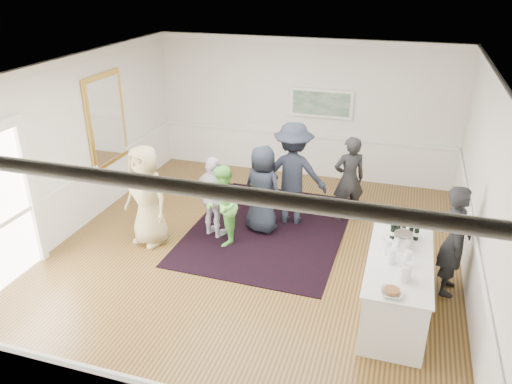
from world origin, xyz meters
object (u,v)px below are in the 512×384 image
(bartender, at_px, (455,241))
(ice_bucket, at_px, (403,241))
(guest_green, at_px, (223,206))
(nut_bowl, at_px, (392,292))
(guest_dark_a, at_px, (293,174))
(guest_dark_b, at_px, (349,179))
(guest_lilac, at_px, (214,198))
(guest_tan, at_px, (146,196))
(guest_navy, at_px, (263,190))
(serving_table, at_px, (397,283))

(bartender, relative_size, ice_bucket, 6.79)
(guest_green, distance_m, nut_bowl, 3.67)
(guest_dark_a, relative_size, guest_dark_b, 1.17)
(bartender, height_order, guest_lilac, bartender)
(guest_tan, bearing_deg, guest_navy, 46.19)
(serving_table, bearing_deg, guest_dark_b, 111.86)
(guest_green, height_order, guest_dark_b, guest_dark_b)
(ice_bucket, bearing_deg, guest_dark_b, 113.56)
(guest_dark_a, bearing_deg, guest_dark_b, -164.78)
(guest_lilac, distance_m, guest_dark_a, 1.59)
(bartender, bearing_deg, guest_dark_b, 47.96)
(ice_bucket, bearing_deg, guest_dark_a, 135.42)
(serving_table, xyz_separation_m, guest_dark_b, (-1.07, 2.67, 0.39))
(guest_navy, relative_size, ice_bucket, 6.48)
(guest_lilac, height_order, nut_bowl, guest_lilac)
(serving_table, xyz_separation_m, guest_tan, (-4.37, 0.71, 0.46))
(guest_lilac, relative_size, guest_navy, 0.92)
(serving_table, bearing_deg, guest_green, 160.46)
(bartender, height_order, guest_dark_b, bartender)
(guest_dark_b, distance_m, ice_bucket, 2.70)
(guest_navy, xyz_separation_m, nut_bowl, (2.47, -2.73, 0.13))
(guest_navy, distance_m, nut_bowl, 3.69)
(bartender, xyz_separation_m, nut_bowl, (-0.83, -1.73, 0.09))
(ice_bucket, bearing_deg, guest_lilac, 161.92)
(bartender, distance_m, guest_lilac, 4.12)
(bartender, distance_m, guest_green, 3.86)
(guest_lilac, distance_m, nut_bowl, 3.97)
(serving_table, height_order, ice_bucket, ice_bucket)
(guest_lilac, xyz_separation_m, guest_dark_a, (1.23, 0.98, 0.23))
(guest_green, bearing_deg, nut_bowl, 31.40)
(guest_tan, bearing_deg, ice_bucket, 9.76)
(guest_tan, relative_size, guest_green, 1.25)
(guest_dark_b, xyz_separation_m, ice_bucket, (1.08, -2.47, 0.19))
(guest_tan, relative_size, guest_dark_b, 1.08)
(guest_dark_a, bearing_deg, ice_bucket, 129.17)
(serving_table, xyz_separation_m, bartender, (0.76, 0.75, 0.41))
(guest_green, relative_size, guest_dark_b, 0.86)
(guest_dark_b, bearing_deg, guest_dark_a, -6.04)
(guest_dark_a, distance_m, guest_dark_b, 1.11)
(serving_table, relative_size, guest_lilac, 1.49)
(guest_tan, xyz_separation_m, ice_bucket, (4.37, -0.51, 0.12))
(guest_lilac, bearing_deg, guest_dark_a, -119.90)
(guest_lilac, distance_m, guest_dark_b, 2.65)
(ice_bucket, bearing_deg, guest_tan, 173.33)
(guest_navy, bearing_deg, guest_dark_a, -112.04)
(guest_dark_b, height_order, ice_bucket, guest_dark_b)
(guest_tan, relative_size, nut_bowl, 6.54)
(bartender, bearing_deg, guest_green, 89.21)
(guest_dark_b, relative_size, guest_navy, 1.02)
(ice_bucket, xyz_separation_m, nut_bowl, (-0.08, -1.18, -0.08))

